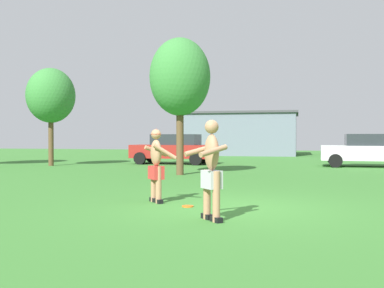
% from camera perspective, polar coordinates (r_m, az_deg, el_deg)
% --- Properties ---
extents(ground_plane, '(80.00, 80.00, 0.00)m').
position_cam_1_polar(ground_plane, '(9.28, 4.74, -8.04)').
color(ground_plane, '#38752D').
extents(player_with_cap, '(0.80, 0.73, 1.62)m').
position_cam_1_polar(player_with_cap, '(9.99, -4.50, -2.32)').
color(player_with_cap, black).
rests_on(player_with_cap, ground_plane).
extents(player_in_gray, '(0.77, 0.84, 1.74)m').
position_cam_1_polar(player_in_gray, '(7.81, 2.44, -2.94)').
color(player_in_gray, black).
rests_on(player_in_gray, ground_plane).
extents(frisbee, '(0.24, 0.24, 0.03)m').
position_cam_1_polar(frisbee, '(9.42, -0.54, -7.83)').
color(frisbee, orange).
rests_on(frisbee, ground_plane).
extents(car_red_mid_lot, '(4.34, 2.11, 1.58)m').
position_cam_1_polar(car_red_mid_lot, '(24.17, -2.34, -0.56)').
color(car_red_mid_lot, maroon).
rests_on(car_red_mid_lot, ground_plane).
extents(car_white_far_end, '(4.35, 2.12, 1.58)m').
position_cam_1_polar(car_white_far_end, '(23.35, 21.31, -0.68)').
color(car_white_far_end, white).
rests_on(car_white_far_end, ground_plane).
extents(outbuilding_behind_lot, '(9.00, 7.19, 3.39)m').
position_cam_1_polar(outbuilding_behind_lot, '(37.35, 6.30, 1.29)').
color(outbuilding_behind_lot, slate).
rests_on(outbuilding_behind_lot, ground_plane).
extents(tree_right_field, '(2.40, 2.40, 4.87)m').
position_cam_1_polar(tree_right_field, '(23.76, -17.33, 5.79)').
color(tree_right_field, brown).
rests_on(tree_right_field, ground_plane).
extents(tree_near_building, '(2.31, 2.31, 5.19)m').
position_cam_1_polar(tree_near_building, '(17.34, -1.53, 8.33)').
color(tree_near_building, brown).
rests_on(tree_near_building, ground_plane).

